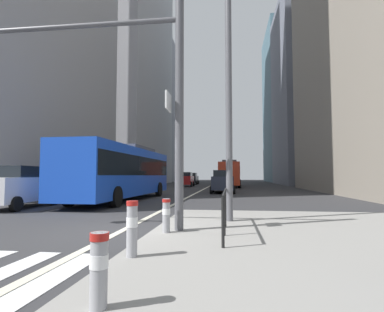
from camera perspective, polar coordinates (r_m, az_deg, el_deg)
ground_plane at (r=28.25m, az=1.26°, el=-6.71°), size 160.00×160.00×0.00m
median_island at (r=7.63m, az=27.48°, el=-14.08°), size 9.00×10.00×0.15m
lane_centre_line at (r=38.19m, az=2.84°, el=-5.90°), size 0.20×80.00×0.01m
office_tower_left_mid at (r=60.38m, az=-12.67°, el=21.56°), size 13.05×24.64×54.28m
office_tower_left_far at (r=80.81m, az=-6.50°, el=7.62°), size 10.56×19.23×34.53m
office_tower_right_mid at (r=56.57m, az=21.81°, el=10.98°), size 11.88×16.78×31.08m
office_tower_right_far at (r=76.22m, az=17.93°, el=8.96°), size 10.97×18.35×35.84m
city_bus_blue_oncoming at (r=18.98m, az=-12.73°, el=-2.57°), size 2.91×12.25×3.40m
sedan_white_oncoming at (r=16.41m, az=-29.58°, el=-4.99°), size 2.17×4.36×1.94m
city_bus_red_receding at (r=40.57m, az=7.14°, el=-3.16°), size 2.88×11.06×3.40m
car_oncoming_mid at (r=41.51m, az=-1.15°, el=-4.37°), size 2.09×4.30×1.94m
car_receding_near at (r=26.24m, az=5.76°, el=-4.77°), size 2.08×4.10×1.94m
car_receding_far at (r=27.92m, az=5.61°, el=-4.70°), size 2.21×4.55×1.94m
car_oncoming_far at (r=51.56m, az=-0.02°, el=-4.23°), size 2.09×4.16×1.94m
traffic_signal_gantry at (r=8.70m, az=-17.14°, el=14.05°), size 6.50×0.65×6.00m
street_lamp_post at (r=9.99m, az=6.83°, el=18.56°), size 5.50×0.32×8.00m
bollard_front at (r=3.46m, az=-17.03°, el=-19.04°), size 0.20×0.20×0.77m
bollard_left at (r=5.34m, az=-11.16°, el=-12.68°), size 0.20×0.20×0.93m
bollard_right at (r=7.43m, az=-4.84°, el=-10.69°), size 0.20×0.20×0.80m
pedestrian_railing at (r=7.64m, az=6.14°, el=-8.55°), size 0.06×3.59×0.98m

